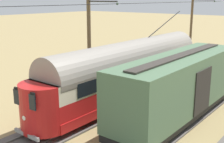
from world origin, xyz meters
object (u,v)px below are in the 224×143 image
object	(u,v)px
vintage_streetcar	(130,69)
catenary_pole_mid_near	(90,46)
boxcar_adjacent	(179,85)
catenary_pole_foreground	(192,27)
spare_tie_stack	(114,80)

from	to	relation	value
vintage_streetcar	catenary_pole_mid_near	xyz separation A→B (m)	(2.49, 1.59, 1.62)
catenary_pole_mid_near	vintage_streetcar	bearing A→B (deg)	-147.37
vintage_streetcar	boxcar_adjacent	distance (m)	4.70
vintage_streetcar	catenary_pole_foreground	bearing A→B (deg)	-81.25
boxcar_adjacent	catenary_pole_foreground	distance (m)	18.86
catenary_pole_mid_near	spare_tie_stack	xyz separation A→B (m)	(0.94, -4.05, -3.61)
catenary_pole_foreground	catenary_pole_mid_near	xyz separation A→B (m)	(0.00, 17.73, 0.00)
catenary_pole_foreground	catenary_pole_mid_near	distance (m)	17.73
catenary_pole_foreground	vintage_streetcar	bearing A→B (deg)	98.75
catenary_pole_foreground	boxcar_adjacent	bearing A→B (deg)	111.89
catenary_pole_mid_near	boxcar_adjacent	bearing A→B (deg)	-177.51
boxcar_adjacent	vintage_streetcar	bearing A→B (deg)	-15.89
vintage_streetcar	catenary_pole_foreground	xyz separation A→B (m)	(2.49, -16.14, 1.62)
vintage_streetcar	boxcar_adjacent	bearing A→B (deg)	164.11
catenary_pole_foreground	spare_tie_stack	size ratio (longest dim) A/B	3.10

